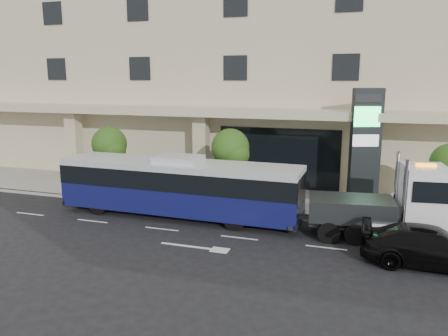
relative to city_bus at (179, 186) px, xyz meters
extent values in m
plane|color=black|center=(3.97, -0.66, -1.69)|extent=(120.00, 120.00, 0.00)
cube|color=gray|center=(3.97, 4.34, -1.62)|extent=(120.00, 6.00, 0.15)
cube|color=gray|center=(3.97, 1.34, -1.62)|extent=(120.00, 0.30, 0.15)
cube|color=beige|center=(3.97, 14.84, 8.31)|extent=(60.00, 15.00, 20.00)
cube|color=beige|center=(3.97, 6.14, 3.51)|extent=(60.00, 2.80, 0.50)
cube|color=black|center=(3.97, 7.31, 0.46)|extent=(8.00, 0.12, 4.00)
cube|color=beige|center=(-11.03, 6.14, 0.91)|extent=(0.90, 0.90, 4.90)
cube|color=beige|center=(-1.03, 6.14, 0.91)|extent=(0.90, 0.90, 4.90)
cube|color=beige|center=(8.97, 6.14, 0.91)|extent=(0.90, 0.90, 4.90)
cylinder|color=#422B19|center=(-6.03, 2.94, -0.14)|extent=(0.14, 0.14, 2.80)
sphere|color=#234E16|center=(-6.03, 2.94, 1.58)|extent=(2.20, 2.20, 2.20)
sphere|color=#234E16|center=(-5.68, 2.74, 1.26)|extent=(1.65, 1.65, 1.65)
sphere|color=#234E16|center=(-6.33, 3.14, 1.18)|extent=(1.54, 1.54, 1.54)
cylinder|color=#422B19|center=(1.97, 2.94, -0.07)|extent=(0.14, 0.14, 2.94)
sphere|color=#234E16|center=(1.97, 2.94, 1.73)|extent=(2.20, 2.20, 2.20)
sphere|color=#234E16|center=(2.32, 2.74, 1.40)|extent=(1.65, 1.65, 1.65)
sphere|color=#234E16|center=(1.67, 3.14, 1.31)|extent=(1.54, 1.54, 1.54)
cylinder|color=#422B19|center=(13.47, 2.94, -0.18)|extent=(0.14, 0.14, 2.73)
sphere|color=#234E16|center=(13.17, 3.14, 1.11)|extent=(1.40, 1.40, 1.40)
cylinder|color=black|center=(-4.38, -1.05, -1.15)|extent=(1.10, 0.35, 1.09)
cylinder|color=black|center=(-4.33, 1.24, -1.15)|extent=(1.10, 0.35, 1.09)
cylinder|color=black|center=(3.47, -1.22, -1.15)|extent=(1.10, 0.35, 1.09)
cylinder|color=black|center=(3.52, 1.07, -1.15)|extent=(1.10, 0.35, 1.09)
cube|color=#111450|center=(0.01, 0.00, -0.66)|extent=(13.15, 3.00, 1.31)
cube|color=black|center=(0.01, 0.00, 0.49)|extent=(13.15, 3.04, 0.98)
cube|color=silver|center=(0.01, 0.00, 1.14)|extent=(13.15, 3.00, 0.33)
cube|color=silver|center=(0.01, 0.00, 1.47)|extent=(2.44, 1.80, 0.33)
cube|color=#2D3033|center=(-6.49, 0.14, -1.20)|extent=(0.20, 2.73, 0.33)
cube|color=#2D3033|center=(6.50, -0.14, -1.20)|extent=(0.20, 2.73, 0.33)
cube|color=#2D3033|center=(10.83, -0.25, -0.97)|extent=(7.78, 1.75, 0.36)
cube|color=white|center=(11.96, -0.13, 0.53)|extent=(2.06, 2.46, 2.63)
cube|color=black|center=(12.82, -0.03, 0.94)|extent=(0.32, 2.00, 1.09)
cylinder|color=silver|center=(11.07, -1.23, 0.76)|extent=(0.18, 0.18, 3.09)
cylinder|color=silver|center=(10.86, 0.75, 0.76)|extent=(0.18, 0.18, 3.09)
cube|color=#2D3033|center=(8.89, -0.47, -0.28)|extent=(4.03, 2.59, 1.00)
cube|color=#2D3033|center=(6.72, -0.71, -0.83)|extent=(1.47, 0.41, 0.20)
cube|color=#2D3033|center=(6.18, -0.77, -1.19)|extent=(0.41, 1.65, 0.16)
cube|color=orange|center=(11.96, -0.13, 1.90)|extent=(0.85, 0.41, 0.13)
cylinder|color=black|center=(13.30, 0.98, -1.19)|extent=(1.03, 0.40, 1.00)
cylinder|color=black|center=(9.17, -1.40, -1.19)|extent=(1.03, 0.40, 1.00)
cylinder|color=black|center=(8.96, 0.50, -1.19)|extent=(1.03, 0.40, 1.00)
cylinder|color=black|center=(8.00, -1.53, -1.19)|extent=(1.03, 0.40, 1.00)
cylinder|color=black|center=(7.79, 0.37, -1.19)|extent=(1.03, 0.40, 1.00)
imported|color=black|center=(12.11, -2.82, -0.90)|extent=(5.46, 2.27, 1.58)
cube|color=black|center=(9.38, 4.89, 1.79)|extent=(1.76, 1.05, 6.67)
cube|color=#27EA5E|center=(9.38, 4.58, 3.57)|extent=(1.39, 0.51, 1.11)
cube|color=silver|center=(9.38, 4.58, 2.24)|extent=(1.39, 0.51, 0.67)
cube|color=#262628|center=(9.38, 4.58, 4.57)|extent=(1.39, 0.51, 0.44)
camera|label=1|loc=(9.20, -20.84, 5.68)|focal=35.00mm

